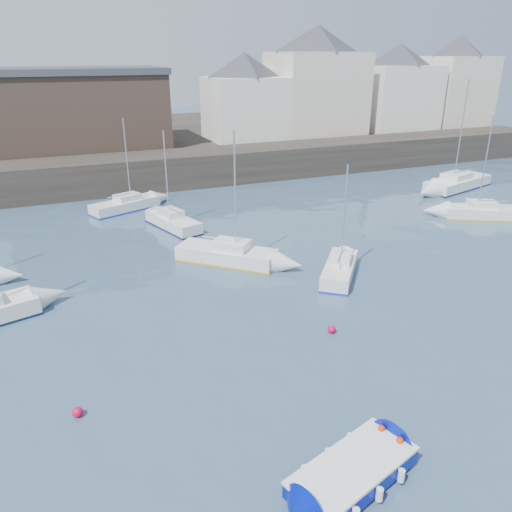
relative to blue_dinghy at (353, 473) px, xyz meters
name	(u,v)px	position (x,y,z in m)	size (l,w,h in m)	color
water	(389,416)	(2.81, 2.00, -0.43)	(220.00, 220.00, 0.00)	#2D4760
quay_wall	(161,170)	(2.81, 37.00, 1.07)	(90.00, 5.00, 3.00)	#28231E
land_strip	(129,142)	(2.81, 55.00, 0.97)	(90.00, 32.00, 2.80)	#28231E
bldg_east_a	(316,80)	(22.81, 44.00, 8.38)	(13.36, 13.36, 11.80)	beige
bldg_east_b	(397,87)	(33.81, 43.50, 7.44)	(11.88, 11.88, 9.95)	white
bldg_east_c	(455,81)	(42.81, 43.50, 7.94)	(11.14, 11.14, 10.95)	beige
bldg_east_d	(245,96)	(13.81, 43.50, 6.93)	(11.14, 11.14, 8.95)	white
warehouse	(80,108)	(-3.19, 45.00, 6.19)	(16.40, 10.40, 7.60)	#3D2D26
blue_dinghy	(353,473)	(0.00, 0.00, 0.00)	(4.39, 2.88, 0.77)	maroon
sailboat_b	(227,254)	(2.26, 17.15, 0.08)	(5.77, 5.55, 7.81)	white
sailboat_c	(340,269)	(7.38, 12.75, 0.05)	(4.19, 4.66, 6.28)	white
sailboat_d	(484,212)	(23.36, 17.92, 0.03)	(6.16, 4.55, 7.63)	white
sailboat_f	(173,222)	(0.78, 24.63, 0.05)	(3.14, 5.52, 6.84)	white
sailboat_g	(457,183)	(27.83, 25.52, 0.12)	(8.04, 4.48, 9.70)	white
sailboat_h	(125,205)	(-1.66, 30.34, 0.03)	(5.80, 3.72, 7.13)	white
buoy_near	(78,416)	(-7.15, 6.18, -0.43)	(0.38, 0.38, 0.38)	#D70438
buoy_mid	(332,333)	(3.85, 7.64, -0.43)	(0.37, 0.37, 0.37)	#D70438
buoy_far	(244,256)	(3.55, 17.68, -0.43)	(0.35, 0.35, 0.35)	#D70438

